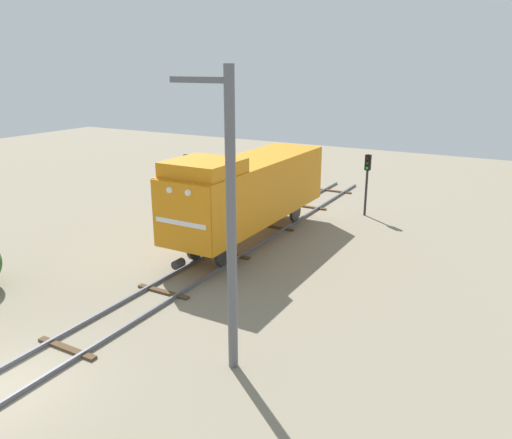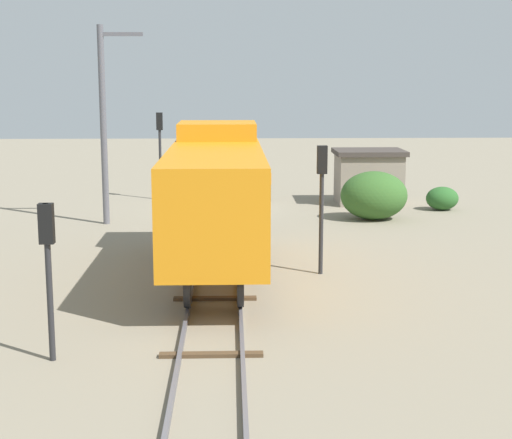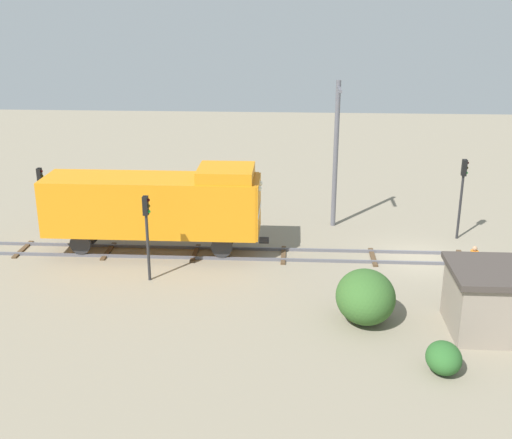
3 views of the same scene
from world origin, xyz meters
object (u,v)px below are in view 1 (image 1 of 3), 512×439
at_px(traffic_signal_mid, 188,179).
at_px(catenary_mast, 229,220).
at_px(traffic_signal_far, 367,173).
at_px(locomotive, 248,189).

relative_size(traffic_signal_mid, catenary_mast, 0.49).
bearing_deg(traffic_signal_mid, catenary_mast, -47.84).
bearing_deg(traffic_signal_far, catenary_mast, -85.48).
distance_m(traffic_signal_far, catenary_mast, 17.15).
bearing_deg(traffic_signal_far, locomotive, -115.68).
xyz_separation_m(traffic_signal_mid, traffic_signal_far, (7.00, 7.77, -0.39)).
height_order(locomotive, traffic_signal_mid, locomotive).
distance_m(locomotive, traffic_signal_mid, 3.41).
bearing_deg(catenary_mast, traffic_signal_mid, 132.16).
xyz_separation_m(traffic_signal_far, catenary_mast, (1.34, -16.98, 1.99)).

